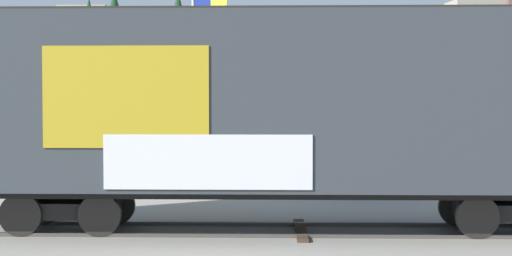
{
  "coord_description": "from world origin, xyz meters",
  "views": [
    {
      "loc": [
        0.75,
        -14.84,
        2.81
      ],
      "look_at": [
        -0.43,
        2.52,
        2.21
      ],
      "focal_mm": 47.13,
      "sensor_mm": 36.0,
      "label": 1
    }
  ],
  "objects_px": {
    "flagpole": "(199,57)",
    "parked_car_white": "(201,165)",
    "freight_car": "(286,105)",
    "parked_car_blue": "(382,167)"
  },
  "relations": [
    {
      "from": "freight_car",
      "to": "parked_car_white",
      "type": "xyz_separation_m",
      "value": [
        -2.91,
        6.66,
        -1.93
      ]
    },
    {
      "from": "freight_car",
      "to": "flagpole",
      "type": "bearing_deg",
      "value": 109.79
    },
    {
      "from": "flagpole",
      "to": "parked_car_blue",
      "type": "height_order",
      "value": "flagpole"
    },
    {
      "from": "parked_car_white",
      "to": "parked_car_blue",
      "type": "bearing_deg",
      "value": -0.07
    },
    {
      "from": "flagpole",
      "to": "parked_car_white",
      "type": "bearing_deg",
      "value": -80.53
    },
    {
      "from": "freight_car",
      "to": "parked_car_white",
      "type": "bearing_deg",
      "value": 113.63
    },
    {
      "from": "freight_car",
      "to": "parked_car_white",
      "type": "distance_m",
      "value": 7.52
    },
    {
      "from": "parked_car_blue",
      "to": "parked_car_white",
      "type": "bearing_deg",
      "value": 179.93
    },
    {
      "from": "freight_car",
      "to": "parked_car_white",
      "type": "height_order",
      "value": "freight_car"
    },
    {
      "from": "flagpole",
      "to": "parked_car_white",
      "type": "height_order",
      "value": "flagpole"
    }
  ]
}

